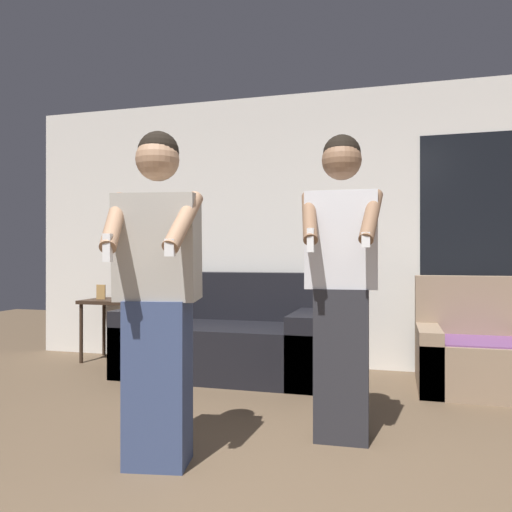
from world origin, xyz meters
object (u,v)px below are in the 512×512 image
(couch, at_px, (228,339))
(person_right, at_px, (342,281))
(person_left, at_px, (158,294))
(armchair, at_px, (478,353))
(side_table, at_px, (114,308))

(couch, relative_size, person_right, 1.03)
(couch, height_order, person_left, person_left)
(armchair, xyz_separation_m, person_right, (-0.95, -1.42, 0.64))
(side_table, distance_m, person_left, 2.81)
(person_right, bearing_deg, armchair, 56.03)
(armchair, height_order, person_left, person_left)
(couch, bearing_deg, person_left, -81.43)
(couch, distance_m, armchair, 2.14)
(armchair, distance_m, side_table, 3.48)
(armchair, height_order, side_table, armchair)
(couch, xyz_separation_m, side_table, (-1.32, 0.22, 0.24))
(side_table, xyz_separation_m, person_left, (1.63, -2.26, 0.34))
(couch, bearing_deg, person_right, -50.14)
(person_left, bearing_deg, couch, 98.57)
(couch, relative_size, armchair, 1.96)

